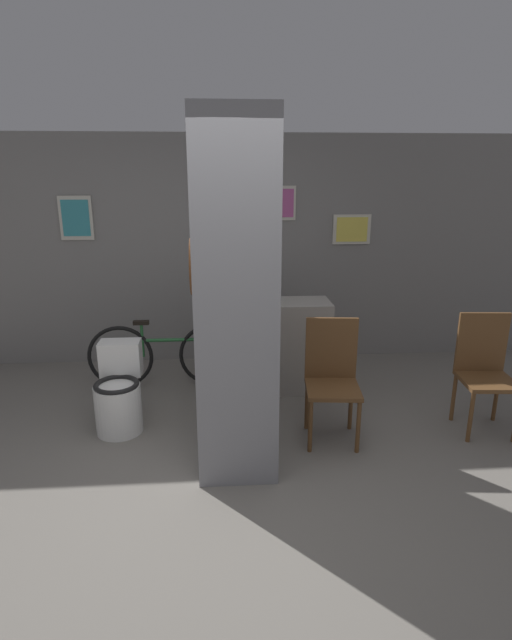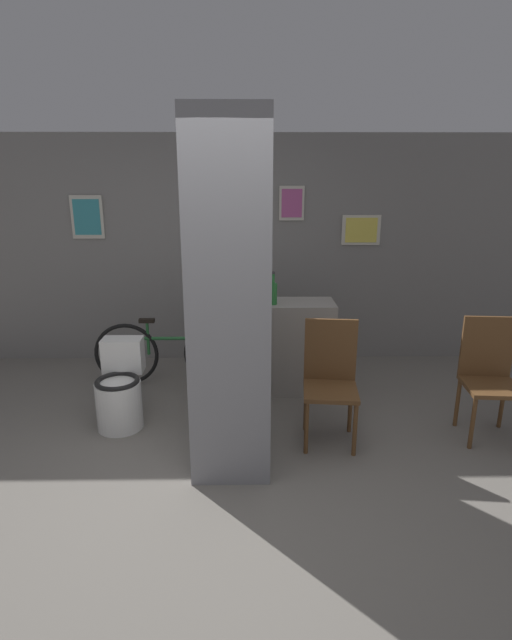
% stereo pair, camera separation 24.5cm
% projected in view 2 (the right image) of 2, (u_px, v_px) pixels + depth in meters
% --- Properties ---
extents(ground_plane, '(14.00, 14.00, 0.00)m').
position_uv_depth(ground_plane, '(220.00, 485.00, 3.64)').
color(ground_plane, slate).
extents(wall_back, '(8.00, 0.09, 2.60)m').
position_uv_depth(wall_back, '(230.00, 251.00, 5.78)').
color(wall_back, gray).
rests_on(wall_back, ground_plane).
extents(pillar_center, '(0.61, 1.25, 2.60)m').
position_uv_depth(pillar_center, '(231.00, 292.00, 3.86)').
color(pillar_center, gray).
rests_on(pillar_center, ground_plane).
extents(counter_shelf, '(1.14, 0.44, 0.94)m').
position_uv_depth(counter_shelf, '(277.00, 347.00, 5.11)').
color(counter_shelf, gray).
rests_on(counter_shelf, ground_plane).
extents(toilet, '(0.40, 0.56, 0.75)m').
position_uv_depth(toilet, '(120.00, 392.00, 4.43)').
color(toilet, white).
rests_on(toilet, ground_plane).
extents(chair_near_pillar, '(0.48, 0.48, 1.02)m').
position_uv_depth(chair_near_pillar, '(330.00, 377.00, 4.15)').
color(chair_near_pillar, brown).
rests_on(chair_near_pillar, ground_plane).
extents(chair_by_doorway, '(0.47, 0.47, 1.02)m').
position_uv_depth(chair_by_doorway, '(489.00, 373.00, 4.22)').
color(chair_by_doorway, brown).
rests_on(chair_by_doorway, ground_plane).
extents(bicycle, '(1.62, 0.42, 0.73)m').
position_uv_depth(bicycle, '(171.00, 353.00, 5.27)').
color(bicycle, black).
rests_on(bicycle, ground_plane).
extents(bottle_tall, '(0.08, 0.08, 0.33)m').
position_uv_depth(bottle_tall, '(273.00, 292.00, 4.86)').
color(bottle_tall, '#267233').
rests_on(bottle_tall, counter_shelf).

